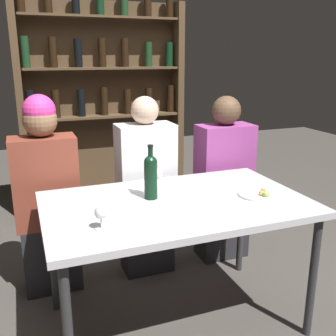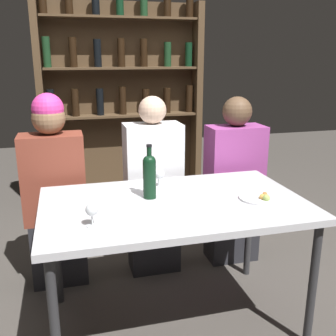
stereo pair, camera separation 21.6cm
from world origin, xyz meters
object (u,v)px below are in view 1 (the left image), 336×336
wine_glass_1 (156,175)px  seated_person_right (223,184)px  seated_person_center (146,193)px  wine_bottle (151,175)px  seated_person_left (47,199)px  food_plate_0 (259,194)px  wine_glass_0 (101,214)px

wine_glass_1 → seated_person_right: 0.78m
wine_glass_1 → seated_person_right: (0.65, 0.36, -0.24)m
seated_person_center → wine_bottle: bearing=-104.6°
seated_person_right → seated_person_left: bearing=180.0°
food_plate_0 → seated_person_right: bearing=76.7°
wine_bottle → food_plate_0: wine_bottle is taller
wine_bottle → wine_glass_0: 0.45m
wine_glass_0 → seated_person_right: bearing=37.5°
wine_glass_0 → wine_glass_1: bearing=47.7°
food_plate_0 → seated_person_right: 0.74m
seated_person_right → seated_person_center: bearing=180.0°
wine_glass_1 → seated_person_left: seated_person_left is taller
wine_bottle → food_plate_0: 0.61m
seated_person_center → wine_glass_1: bearing=-97.4°
seated_person_left → seated_person_center: (0.65, 0.00, -0.04)m
seated_person_left → wine_glass_0: bearing=-77.3°
wine_bottle → seated_person_center: (0.14, 0.52, -0.29)m
wine_bottle → food_plate_0: size_ratio=1.34×
seated_person_center → seated_person_left: bearing=-180.0°
seated_person_left → seated_person_right: size_ratio=1.04×
wine_glass_1 → food_plate_0: size_ratio=0.52×
seated_person_left → seated_person_right: 1.25m
wine_glass_0 → seated_person_left: bearing=102.7°
seated_person_left → seated_person_center: bearing=0.0°
seated_person_left → seated_person_center: size_ratio=1.03×
wine_glass_0 → seated_person_right: 1.37m
wine_glass_1 → seated_person_center: bearing=82.6°
wine_glass_0 → seated_person_left: (-0.18, 0.82, -0.19)m
wine_bottle → wine_glass_1: size_ratio=2.57×
wine_glass_0 → seated_person_center: 0.97m
seated_person_left → seated_person_right: (1.25, 0.00, -0.05)m
wine_glass_1 → food_plate_0: wine_glass_1 is taller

